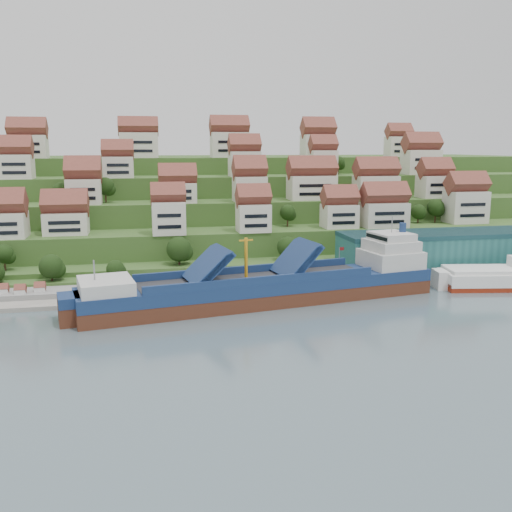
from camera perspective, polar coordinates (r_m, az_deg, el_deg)
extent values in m
plane|color=slate|center=(132.06, 2.31, -4.50)|extent=(300.00, 300.00, 0.00)
cube|color=gray|center=(151.40, 8.33, -2.17)|extent=(180.00, 14.00, 2.20)
cube|color=gray|center=(142.58, -22.28, -3.95)|extent=(45.00, 20.00, 1.00)
cube|color=#2D4C1E|center=(214.38, -3.17, 2.02)|extent=(260.00, 128.00, 4.00)
cube|color=#2D4C1E|center=(218.77, -3.38, 3.12)|extent=(260.00, 118.00, 11.00)
cube|color=#2D4C1E|center=(226.19, -3.68, 4.27)|extent=(260.00, 102.00, 18.00)
cube|color=#2D4C1E|center=(233.71, -3.96, 5.34)|extent=(260.00, 86.00, 25.00)
cube|color=#2D4C1E|center=(242.33, -4.25, 6.25)|extent=(260.00, 68.00, 31.00)
cube|color=silver|center=(166.38, -23.69, 2.85)|extent=(10.33, 8.66, 6.78)
cube|color=silver|center=(167.28, -18.44, 3.12)|extent=(11.86, 8.57, 6.05)
cube|color=silver|center=(160.11, -8.73, 3.78)|extent=(9.08, 7.03, 9.09)
cube|color=silver|center=(163.40, -0.27, 3.84)|extent=(9.16, 7.62, 7.91)
cube|color=silver|center=(173.33, 8.33, 3.98)|extent=(9.94, 7.73, 6.99)
cube|color=silver|center=(177.28, 12.66, 4.05)|extent=(13.33, 8.26, 7.40)
cube|color=silver|center=(194.41, 20.21, 4.62)|extent=(12.17, 8.31, 10.06)
cube|color=silver|center=(179.82, -16.80, 6.20)|extent=(10.11, 8.98, 7.50)
cube|color=silver|center=(178.07, -7.82, 6.28)|extent=(11.07, 7.90, 6.03)
cube|color=silver|center=(179.61, -0.65, 6.71)|extent=(9.81, 8.56, 7.85)
cube|color=silver|center=(187.29, 5.57, 6.82)|extent=(14.99, 8.36, 7.76)
cube|color=silver|center=(194.80, 11.88, 6.76)|extent=(13.82, 8.18, 7.50)
cube|color=silver|center=(202.66, 17.41, 6.63)|extent=(10.32, 8.04, 7.38)
cube|color=silver|center=(195.89, -22.83, 8.23)|extent=(9.91, 7.86, 7.55)
cube|color=silver|center=(192.67, -13.61, 8.62)|extent=(9.75, 7.30, 6.79)
cube|color=silver|center=(196.74, -1.17, 9.19)|extent=(10.23, 7.79, 8.38)
cube|color=silver|center=(202.45, 6.69, 9.22)|extent=(8.87, 7.14, 8.69)
cube|color=silver|center=(219.08, 16.15, 9.00)|extent=(12.65, 8.47, 8.79)
cube|color=silver|center=(215.73, -21.80, 10.11)|extent=(12.45, 8.03, 7.90)
cube|color=silver|center=(212.90, -11.64, 10.79)|extent=(13.46, 7.51, 8.90)
cube|color=silver|center=(215.46, -2.67, 11.03)|extent=(13.67, 8.15, 9.16)
cube|color=silver|center=(223.02, 6.21, 10.88)|extent=(11.99, 8.73, 8.44)
cube|color=silver|center=(238.28, 14.05, 10.56)|extent=(9.49, 7.05, 7.85)
ellipsoid|color=#1D3812|center=(157.64, -23.89, 0.18)|extent=(4.82, 4.82, 4.82)
ellipsoid|color=#1D3812|center=(157.20, 3.18, 0.88)|extent=(5.85, 5.85, 5.85)
ellipsoid|color=#1D3812|center=(152.57, -7.71, 0.68)|extent=(6.66, 6.66, 6.66)
ellipsoid|color=#1D3812|center=(189.04, 15.93, 4.28)|extent=(4.77, 4.77, 4.77)
ellipsoid|color=#1D3812|center=(191.70, 17.53, 4.65)|extent=(5.55, 5.55, 5.55)
ellipsoid|color=#1D3812|center=(174.04, 3.18, 4.37)|extent=(4.78, 4.78, 4.78)
ellipsoid|color=#1D3812|center=(198.98, 11.16, 7.52)|extent=(4.63, 4.63, 4.63)
ellipsoid|color=#1D3812|center=(184.98, -18.95, 6.18)|extent=(4.98, 4.98, 4.98)
ellipsoid|color=#1D3812|center=(182.25, -14.84, 6.77)|extent=(5.48, 5.48, 5.48)
ellipsoid|color=#1D3812|center=(210.12, 6.80, 9.55)|extent=(4.61, 4.61, 4.61)
ellipsoid|color=#1D3812|center=(209.86, 8.23, 9.21)|extent=(4.66, 4.66, 4.66)
ellipsoid|color=#1D3812|center=(147.07, -19.80, -1.00)|extent=(5.90, 5.90, 5.90)
ellipsoid|color=#1D3812|center=(145.87, -13.87, -1.29)|extent=(4.57, 4.57, 4.57)
cube|color=#23615E|center=(165.42, 18.64, 0.63)|extent=(60.00, 15.00, 10.00)
cylinder|color=gray|center=(145.06, 8.30, -0.68)|extent=(0.16, 0.16, 8.00)
cube|color=maroon|center=(144.59, 8.57, 0.72)|extent=(1.20, 0.05, 0.80)
cube|color=white|center=(142.56, -23.94, -3.42)|extent=(2.40, 2.20, 2.20)
cube|color=white|center=(140.30, -22.47, -3.53)|extent=(2.40, 2.20, 2.20)
cube|color=white|center=(141.01, -20.76, -3.33)|extent=(2.40, 2.20, 2.20)
cube|color=#512819|center=(129.90, 0.76, -4.29)|extent=(83.03, 26.26, 5.26)
cube|color=navy|center=(129.02, 0.77, -2.78)|extent=(83.05, 26.39, 2.74)
cube|color=silver|center=(120.16, -14.80, -2.89)|extent=(12.39, 13.60, 2.74)
cube|color=#262628|center=(127.95, -0.11, -2.27)|extent=(53.67, 19.44, 0.32)
cube|color=navy|center=(123.58, -5.12, -1.09)|extent=(9.73, 12.78, 7.28)
cube|color=navy|center=(130.82, 3.77, -0.40)|extent=(9.34, 12.71, 7.69)
cylinder|color=orange|center=(126.25, -1.00, -0.30)|extent=(0.85, 0.85, 9.47)
cube|color=silver|center=(144.04, 13.29, -0.26)|extent=(14.47, 13.95, 4.21)
cube|color=silver|center=(143.44, 13.35, 1.06)|extent=(12.18, 12.35, 2.63)
cube|color=silver|center=(143.09, 13.39, 1.93)|extent=(9.89, 10.75, 1.89)
cylinder|color=navy|center=(144.61, 14.46, 2.78)|extent=(1.94, 1.94, 2.31)
cube|color=maroon|center=(156.56, 23.17, -2.71)|extent=(29.91, 14.99, 2.48)
cube|color=white|center=(156.11, 23.22, -1.97)|extent=(29.93, 15.09, 3.05)
cube|color=white|center=(155.73, 23.28, -1.28)|extent=(28.33, 13.72, 1.14)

